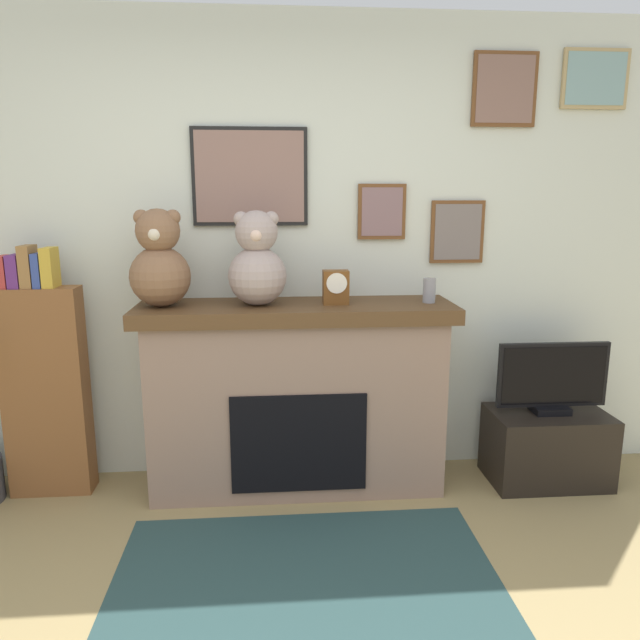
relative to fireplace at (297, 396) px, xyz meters
name	(u,v)px	position (x,y,z in m)	size (l,w,h in m)	color
back_wall	(271,252)	(-0.13, 0.29, 0.77)	(5.20, 0.15, 2.60)	silver
fireplace	(297,396)	(0.00, 0.00, 0.00)	(1.71, 0.52, 1.05)	#8E7160
bookshelf	(45,383)	(-1.36, 0.03, 0.10)	(0.43, 0.16, 1.37)	brown
tv_stand	(547,447)	(1.44, -0.07, -0.32)	(0.66, 0.40, 0.42)	black
television	(552,379)	(1.44, -0.07, 0.08)	(0.63, 0.14, 0.41)	black
area_rug	(307,584)	(0.00, -0.91, -0.53)	(1.67, 1.13, 0.01)	#264040
candle_jar	(429,290)	(0.72, -0.02, 0.59)	(0.07, 0.07, 0.13)	gray
mantel_clock	(336,287)	(0.21, -0.02, 0.61)	(0.14, 0.10, 0.18)	brown
teddy_bear_cream	(160,263)	(-0.71, -0.02, 0.75)	(0.32, 0.32, 0.51)	brown
teddy_bear_brown	(257,263)	(-0.20, -0.02, 0.74)	(0.31, 0.31, 0.50)	#A5928C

